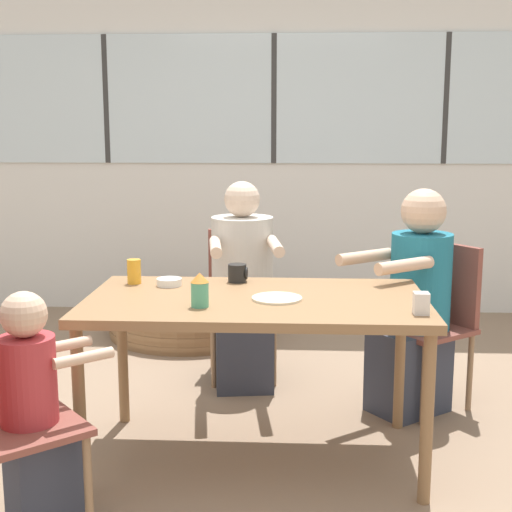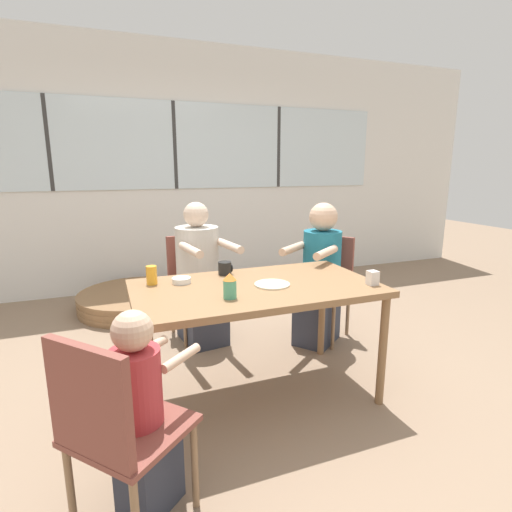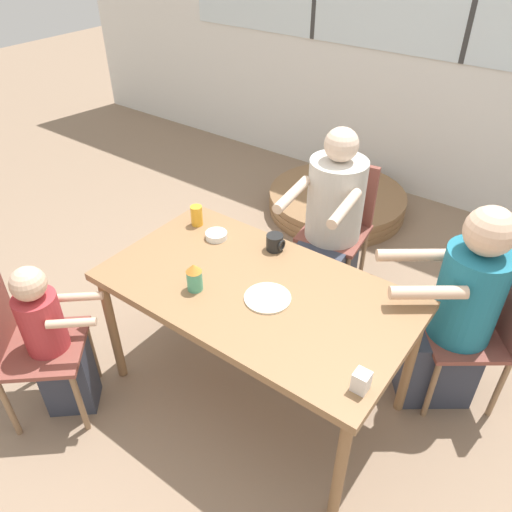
# 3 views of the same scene
# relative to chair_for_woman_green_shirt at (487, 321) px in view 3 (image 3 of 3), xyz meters

# --- Properties ---
(ground_plane) EXTENTS (16.00, 16.00, 0.00)m
(ground_plane) POSITION_rel_chair_for_woman_green_shirt_xyz_m (-0.91, -0.68, -0.51)
(ground_plane) COLOR #8C725B
(wall_back_with_windows) EXTENTS (8.40, 0.08, 2.80)m
(wall_back_with_windows) POSITION_rel_chair_for_woman_green_shirt_xyz_m (-0.91, 1.95, 0.91)
(wall_back_with_windows) COLOR silver
(wall_back_with_windows) RESTS_ON ground_plane
(dining_table) EXTENTS (1.46, 0.82, 0.73)m
(dining_table) POSITION_rel_chair_for_woman_green_shirt_xyz_m (-0.91, -0.68, 0.16)
(dining_table) COLOR olive
(dining_table) RESTS_ON ground_plane
(chair_for_woman_green_shirt) EXTENTS (0.56, 0.56, 0.86)m
(chair_for_woman_green_shirt) POSITION_rel_chair_for_woman_green_shirt_xyz_m (0.00, 0.00, 0.00)
(chair_for_woman_green_shirt) COLOR brown
(chair_for_woman_green_shirt) RESTS_ON ground_plane
(chair_for_man_blue_shirt) EXTENTS (0.45, 0.45, 0.86)m
(chair_for_man_blue_shirt) POSITION_rel_chair_for_woman_green_shirt_xyz_m (-1.06, 0.45, 0.00)
(chair_for_man_blue_shirt) COLOR brown
(chair_for_man_blue_shirt) RESTS_ON ground_plane
(chair_for_toddler) EXTENTS (0.56, 0.56, 0.86)m
(chair_for_toddler) POSITION_rel_chair_for_woman_green_shirt_xyz_m (-1.77, -1.44, 0.00)
(chair_for_toddler) COLOR brown
(chair_for_toddler) RESTS_ON ground_plane
(person_woman_green_shirt) EXTENTS (0.63, 0.58, 1.15)m
(person_woman_green_shirt) POSITION_rel_chair_for_woman_green_shirt_xyz_m (-0.13, -0.10, 0.02)
(person_woman_green_shirt) COLOR #333847
(person_woman_green_shirt) RESTS_ON ground_plane
(person_man_blue_shirt) EXTENTS (0.42, 0.69, 1.16)m
(person_man_blue_shirt) POSITION_rel_chair_for_woman_green_shirt_xyz_m (-1.04, 0.28, 0.00)
(person_man_blue_shirt) COLOR #333847
(person_man_blue_shirt) RESTS_ON ground_plane
(person_toddler) EXTENTS (0.40, 0.39, 0.90)m
(person_toddler) POSITION_rel_chair_for_woman_green_shirt_xyz_m (-1.65, -1.33, -0.08)
(person_toddler) COLOR #333847
(person_toddler) RESTS_ON ground_plane
(coffee_mug) EXTENTS (0.09, 0.09, 0.08)m
(coffee_mug) POSITION_rel_chair_for_woman_green_shirt_xyz_m (-1.01, -0.38, 0.27)
(coffee_mug) COLOR black
(coffee_mug) RESTS_ON dining_table
(sippy_cup) EXTENTS (0.08, 0.08, 0.14)m
(sippy_cup) POSITION_rel_chair_for_woman_green_shirt_xyz_m (-1.13, -0.86, 0.30)
(sippy_cup) COLOR #4CA57F
(sippy_cup) RESTS_ON dining_table
(juice_glass) EXTENTS (0.06, 0.06, 0.11)m
(juice_glass) POSITION_rel_chair_for_woman_green_shirt_xyz_m (-1.49, -0.44, 0.28)
(juice_glass) COLOR gold
(juice_glass) RESTS_ON dining_table
(milk_carton_small) EXTENTS (0.06, 0.06, 0.09)m
(milk_carton_small) POSITION_rel_chair_for_woman_green_shirt_xyz_m (-0.25, -0.93, 0.27)
(milk_carton_small) COLOR silver
(milk_carton_small) RESTS_ON dining_table
(bowl_white_shallow) EXTENTS (0.11, 0.11, 0.03)m
(bowl_white_shallow) POSITION_rel_chair_for_woman_green_shirt_xyz_m (-1.32, -0.48, 0.24)
(bowl_white_shallow) COLOR white
(bowl_white_shallow) RESTS_ON dining_table
(plate_tortillas) EXTENTS (0.21, 0.21, 0.01)m
(plate_tortillas) POSITION_rel_chair_for_woman_green_shirt_xyz_m (-0.82, -0.72, 0.23)
(plate_tortillas) COLOR beige
(plate_tortillas) RESTS_ON dining_table
(folded_table_stack) EXTENTS (1.14, 1.14, 0.18)m
(folded_table_stack) POSITION_rel_chair_for_woman_green_shirt_xyz_m (-1.49, 1.25, -0.42)
(folded_table_stack) COLOR olive
(folded_table_stack) RESTS_ON ground_plane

